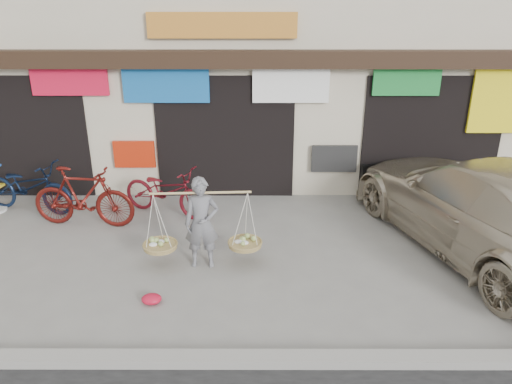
{
  "coord_description": "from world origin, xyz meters",
  "views": [
    {
      "loc": [
        0.7,
        -7.01,
        4.44
      ],
      "look_at": [
        0.68,
        0.9,
        1.15
      ],
      "focal_mm": 35.0,
      "sensor_mm": 36.0,
      "label": 1
    }
  ],
  "objects_px": {
    "street_vendor": "(202,226)",
    "suv": "(484,206)",
    "bike_1": "(83,197)",
    "bike_2": "(166,191)",
    "bike_0": "(28,187)"
  },
  "relations": [
    {
      "from": "street_vendor",
      "to": "bike_2",
      "type": "height_order",
      "value": "street_vendor"
    },
    {
      "from": "street_vendor",
      "to": "suv",
      "type": "distance_m",
      "value": 4.94
    },
    {
      "from": "bike_1",
      "to": "suv",
      "type": "height_order",
      "value": "suv"
    },
    {
      "from": "bike_0",
      "to": "bike_1",
      "type": "bearing_deg",
      "value": -101.95
    },
    {
      "from": "bike_1",
      "to": "suv",
      "type": "distance_m",
      "value": 7.46
    },
    {
      "from": "bike_1",
      "to": "suv",
      "type": "bearing_deg",
      "value": -90.85
    },
    {
      "from": "bike_2",
      "to": "bike_0",
      "type": "bearing_deg",
      "value": 110.51
    },
    {
      "from": "bike_1",
      "to": "bike_2",
      "type": "height_order",
      "value": "bike_1"
    },
    {
      "from": "bike_1",
      "to": "street_vendor",
      "type": "bearing_deg",
      "value": -114.82
    },
    {
      "from": "street_vendor",
      "to": "bike_1",
      "type": "height_order",
      "value": "street_vendor"
    },
    {
      "from": "street_vendor",
      "to": "bike_0",
      "type": "bearing_deg",
      "value": 147.31
    },
    {
      "from": "bike_1",
      "to": "bike_2",
      "type": "relative_size",
      "value": 1.03
    },
    {
      "from": "bike_0",
      "to": "bike_1",
      "type": "height_order",
      "value": "bike_1"
    },
    {
      "from": "bike_1",
      "to": "bike_2",
      "type": "xyz_separation_m",
      "value": [
        1.53,
        0.53,
        -0.09
      ]
    },
    {
      "from": "street_vendor",
      "to": "bike_1",
      "type": "xyz_separation_m",
      "value": [
        -2.48,
        1.51,
        -0.11
      ]
    }
  ]
}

